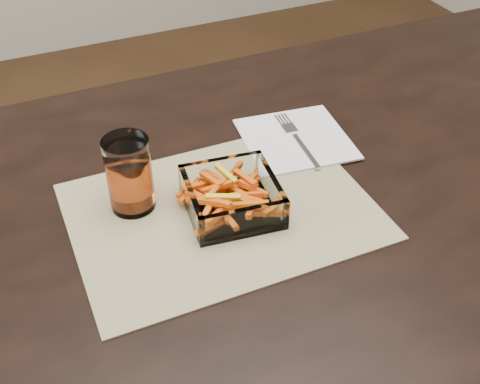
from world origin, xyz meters
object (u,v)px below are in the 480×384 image
at_px(tumbler, 130,177).
at_px(fork, 296,138).
at_px(dining_table, 306,223).
at_px(glass_bowl, 232,199).

relative_size(tumbler, fork, 0.68).
xyz_separation_m(dining_table, glass_bowl, (-0.14, -0.01, 0.11)).
relative_size(dining_table, fork, 9.12).
bearing_deg(dining_table, glass_bowl, -175.30).
xyz_separation_m(dining_table, fork, (0.04, 0.11, 0.10)).
height_order(dining_table, glass_bowl, glass_bowl).
relative_size(dining_table, glass_bowl, 10.74).
relative_size(glass_bowl, fork, 0.85).
distance_m(dining_table, glass_bowl, 0.18).
distance_m(dining_table, tumbler, 0.32).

